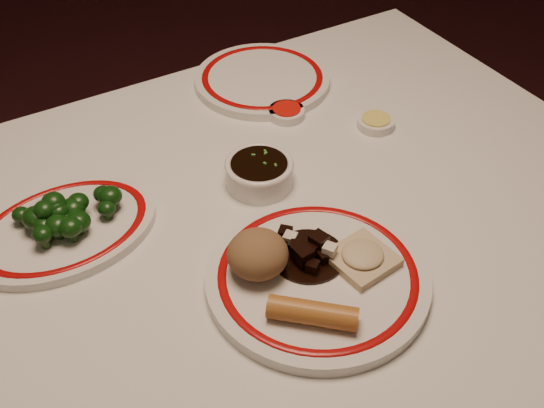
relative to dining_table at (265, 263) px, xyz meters
The scene contains 12 objects.
dining_table is the anchor object (origin of this frame).
main_plate 0.18m from the dining_table, 89.81° to the right, with size 0.33×0.33×0.02m.
rice_mound 0.18m from the dining_table, 124.04° to the right, with size 0.08×0.08×0.06m, color brown.
spring_roll 0.24m from the dining_table, 103.49° to the right, with size 0.03×0.03×0.11m, color #B26D2C.
fried_wonton 0.21m from the dining_table, 67.82° to the right, with size 0.09×0.09×0.02m.
stirfry_heap 0.16m from the dining_table, 87.92° to the right, with size 0.10×0.10×0.03m.
broccoli_plate 0.31m from the dining_table, 154.79° to the left, with size 0.29×0.25×0.02m.
broccoli_pile 0.32m from the dining_table, 155.26° to the left, with size 0.15×0.10×0.05m.
soy_bowl 0.14m from the dining_table, 64.99° to the left, with size 0.11×0.11×0.04m.
sweet_sour_dish 0.29m from the dining_table, 51.56° to the left, with size 0.06×0.06×0.02m.
mustard_dish 0.32m from the dining_table, 20.73° to the left, with size 0.06×0.06×0.02m.
far_plate 0.39m from the dining_table, 60.47° to the left, with size 0.32×0.32×0.02m.
Camera 1 is at (-0.36, -0.64, 1.44)m, focal length 45.00 mm.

